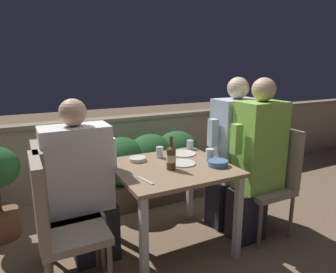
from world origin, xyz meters
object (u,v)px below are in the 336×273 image
(person_white_polo, at_px, (83,185))
(person_blue_shirt, at_px, (232,153))
(person_green_blouse, at_px, (256,160))
(beer_bottle, at_px, (171,157))
(chair_right_far, at_px, (248,163))
(chair_left_far, at_px, (54,199))
(chair_right_near, at_px, (272,172))
(chair_left_near, at_px, (56,218))

(person_white_polo, relative_size, person_blue_shirt, 0.91)
(person_green_blouse, distance_m, beer_bottle, 0.76)
(chair_right_far, relative_size, person_blue_shirt, 0.69)
(chair_right_far, bearing_deg, person_green_blouse, -121.87)
(chair_left_far, relative_size, chair_right_near, 1.00)
(person_blue_shirt, bearing_deg, chair_left_far, 179.04)
(chair_right_far, bearing_deg, person_white_polo, 179.04)
(person_white_polo, bearing_deg, person_blue_shirt, -1.10)
(person_green_blouse, distance_m, person_blue_shirt, 0.28)
(chair_left_near, distance_m, person_blue_shirt, 1.59)
(beer_bottle, bearing_deg, person_white_polo, 160.52)
(chair_left_near, height_order, chair_left_far, same)
(chair_left_far, bearing_deg, chair_left_near, -94.97)
(chair_right_far, height_order, person_blue_shirt, person_blue_shirt)
(person_green_blouse, bearing_deg, chair_right_far, 58.13)
(person_green_blouse, relative_size, chair_right_far, 1.45)
(chair_left_far, distance_m, person_white_polo, 0.21)
(person_blue_shirt, distance_m, beer_bottle, 0.76)
(chair_left_near, height_order, person_blue_shirt, person_blue_shirt)
(person_green_blouse, distance_m, chair_right_far, 0.36)
(chair_right_far, xyz_separation_m, person_blue_shirt, (-0.20, -0.00, 0.13))
(chair_left_near, height_order, beer_bottle, beer_bottle)
(person_white_polo, distance_m, beer_bottle, 0.68)
(person_blue_shirt, xyz_separation_m, beer_bottle, (-0.73, -0.19, 0.12))
(person_white_polo, distance_m, person_blue_shirt, 1.34)
(chair_left_far, distance_m, person_green_blouse, 1.60)
(person_white_polo, bearing_deg, chair_right_far, -0.96)
(chair_left_near, relative_size, person_blue_shirt, 0.69)
(chair_left_far, xyz_separation_m, person_green_blouse, (1.57, -0.31, 0.14))
(chair_right_near, distance_m, beer_bottle, 0.99)
(chair_left_far, height_order, chair_right_far, same)
(chair_left_near, distance_m, person_green_blouse, 1.60)
(person_blue_shirt, bearing_deg, chair_left_near, -170.50)
(chair_left_far, distance_m, chair_right_near, 1.79)
(chair_left_far, xyz_separation_m, beer_bottle, (0.81, -0.22, 0.25))
(person_white_polo, height_order, chair_right_far, person_white_polo)
(chair_right_near, xyz_separation_m, person_green_blouse, (-0.20, 0.00, 0.14))
(person_green_blouse, bearing_deg, beer_bottle, 173.02)
(person_blue_shirt, bearing_deg, person_white_polo, 178.90)
(person_white_polo, relative_size, person_green_blouse, 0.91)
(chair_left_near, relative_size, person_white_polo, 0.76)
(chair_right_near, distance_m, person_blue_shirt, 0.38)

